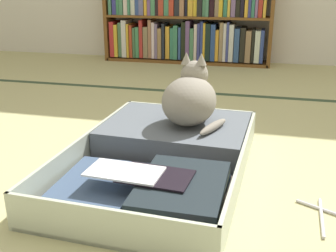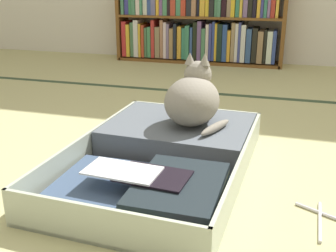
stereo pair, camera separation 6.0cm
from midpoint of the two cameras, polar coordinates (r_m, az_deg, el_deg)
name	(u,v)px [view 1 (the left image)]	position (r m, az deg, el deg)	size (l,w,h in m)	color
ground_plane	(171,190)	(1.41, -0.82, -8.95)	(10.00, 10.00, 0.00)	tan
tatami_border	(218,94)	(2.58, 6.38, 4.47)	(4.80, 0.05, 0.00)	#32452F
bookshelf	(186,19)	(3.55, 2.01, 14.66)	(1.42, 0.23, 0.77)	brown
open_suitcase	(168,153)	(1.56, -1.13, -3.82)	(0.64, 0.97, 0.12)	#B2BCA7
black_cat	(191,99)	(1.65, 2.12, 3.81)	(0.28, 0.30, 0.28)	gray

